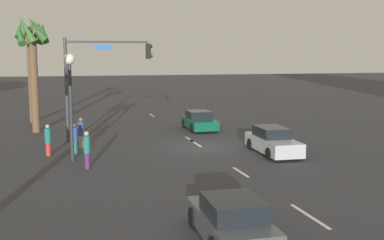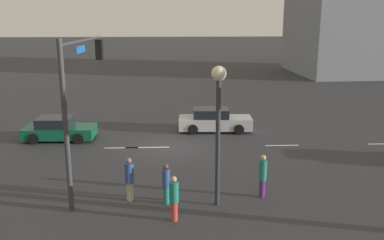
{
  "view_description": "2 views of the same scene",
  "coord_description": "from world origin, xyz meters",
  "px_view_note": "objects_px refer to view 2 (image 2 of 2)",
  "views": [
    {
      "loc": [
        -26.39,
        7.9,
        5.33
      ],
      "look_at": [
        -1.11,
        0.89,
        1.8
      ],
      "focal_mm": 44.09,
      "sensor_mm": 36.0,
      "label": 1
    },
    {
      "loc": [
        -0.14,
        22.93,
        7.4
      ],
      "look_at": [
        -1.19,
        1.29,
        1.9
      ],
      "focal_mm": 39.89,
      "sensor_mm": 36.0,
      "label": 2
    }
  ],
  "objects_px": {
    "traffic_signal": "(79,88)",
    "pedestrian_2": "(174,197)",
    "car_2": "(214,121)",
    "pedestrian_1": "(263,175)",
    "streetlamp": "(218,108)",
    "pedestrian_3": "(129,178)",
    "pedestrian_0": "(166,183)",
    "car_0": "(59,129)"
  },
  "relations": [
    {
      "from": "car_2",
      "to": "traffic_signal",
      "type": "height_order",
      "value": "traffic_signal"
    },
    {
      "from": "car_2",
      "to": "pedestrian_2",
      "type": "relative_size",
      "value": 2.72
    },
    {
      "from": "car_0",
      "to": "pedestrian_3",
      "type": "distance_m",
      "value": 10.04
    },
    {
      "from": "streetlamp",
      "to": "pedestrian_2",
      "type": "distance_m",
      "value": 3.66
    },
    {
      "from": "traffic_signal",
      "to": "pedestrian_3",
      "type": "relative_size",
      "value": 3.61
    },
    {
      "from": "car_0",
      "to": "pedestrian_2",
      "type": "xyz_separation_m",
      "value": [
        -6.78,
        10.52,
        0.28
      ]
    },
    {
      "from": "pedestrian_2",
      "to": "car_0",
      "type": "bearing_deg",
      "value": -57.19
    },
    {
      "from": "pedestrian_1",
      "to": "car_2",
      "type": "bearing_deg",
      "value": -84.51
    },
    {
      "from": "pedestrian_3",
      "to": "traffic_signal",
      "type": "bearing_deg",
      "value": -28.06
    },
    {
      "from": "car_2",
      "to": "streetlamp",
      "type": "relative_size",
      "value": 0.85
    },
    {
      "from": "streetlamp",
      "to": "pedestrian_3",
      "type": "xyz_separation_m",
      "value": [
        3.46,
        -0.6,
        -2.96
      ]
    },
    {
      "from": "pedestrian_0",
      "to": "car_0",
      "type": "bearing_deg",
      "value": -54.52
    },
    {
      "from": "pedestrian_1",
      "to": "traffic_signal",
      "type": "bearing_deg",
      "value": -7.82
    },
    {
      "from": "traffic_signal",
      "to": "pedestrian_1",
      "type": "distance_m",
      "value": 8.21
    },
    {
      "from": "pedestrian_2",
      "to": "pedestrian_3",
      "type": "bearing_deg",
      "value": -45.89
    },
    {
      "from": "car_0",
      "to": "pedestrian_0",
      "type": "bearing_deg",
      "value": 125.48
    },
    {
      "from": "car_2",
      "to": "traffic_signal",
      "type": "relative_size",
      "value": 0.72
    },
    {
      "from": "pedestrian_0",
      "to": "pedestrian_1",
      "type": "relative_size",
      "value": 0.92
    },
    {
      "from": "traffic_signal",
      "to": "pedestrian_2",
      "type": "xyz_separation_m",
      "value": [
        -3.76,
        2.89,
        -3.52
      ]
    },
    {
      "from": "car_2",
      "to": "traffic_signal",
      "type": "xyz_separation_m",
      "value": [
        6.41,
        9.1,
        3.75
      ]
    },
    {
      "from": "streetlamp",
      "to": "car_2",
      "type": "bearing_deg",
      "value": -95.07
    },
    {
      "from": "traffic_signal",
      "to": "car_0",
      "type": "bearing_deg",
      "value": -68.4
    },
    {
      "from": "pedestrian_1",
      "to": "pedestrian_3",
      "type": "bearing_deg",
      "value": 0.5
    },
    {
      "from": "pedestrian_0",
      "to": "pedestrian_1",
      "type": "xyz_separation_m",
      "value": [
        -3.92,
        -0.45,
        0.09
      ]
    },
    {
      "from": "car_0",
      "to": "pedestrian_0",
      "type": "relative_size",
      "value": 2.49
    },
    {
      "from": "traffic_signal",
      "to": "car_2",
      "type": "bearing_deg",
      "value": -125.17
    },
    {
      "from": "pedestrian_0",
      "to": "pedestrian_3",
      "type": "relative_size",
      "value": 0.92
    },
    {
      "from": "pedestrian_1",
      "to": "pedestrian_2",
      "type": "height_order",
      "value": "pedestrian_1"
    },
    {
      "from": "car_0",
      "to": "car_2",
      "type": "xyz_separation_m",
      "value": [
        -9.43,
        -1.47,
        0.04
      ]
    },
    {
      "from": "car_2",
      "to": "streetlamp",
      "type": "xyz_separation_m",
      "value": [
        0.95,
        10.75,
        3.24
      ]
    },
    {
      "from": "streetlamp",
      "to": "car_0",
      "type": "bearing_deg",
      "value": -47.61
    },
    {
      "from": "streetlamp",
      "to": "pedestrian_0",
      "type": "bearing_deg",
      "value": -5.64
    },
    {
      "from": "streetlamp",
      "to": "pedestrian_3",
      "type": "height_order",
      "value": "streetlamp"
    },
    {
      "from": "pedestrian_3",
      "to": "streetlamp",
      "type": "bearing_deg",
      "value": 170.25
    },
    {
      "from": "traffic_signal",
      "to": "pedestrian_0",
      "type": "relative_size",
      "value": 3.9
    },
    {
      "from": "streetlamp",
      "to": "pedestrian_2",
      "type": "bearing_deg",
      "value": 35.91
    },
    {
      "from": "car_2",
      "to": "streetlamp",
      "type": "distance_m",
      "value": 11.27
    },
    {
      "from": "car_0",
      "to": "pedestrian_0",
      "type": "xyz_separation_m",
      "value": [
        -6.48,
        9.09,
        0.26
      ]
    },
    {
      "from": "streetlamp",
      "to": "pedestrian_1",
      "type": "bearing_deg",
      "value": -161.55
    },
    {
      "from": "pedestrian_3",
      "to": "pedestrian_1",
      "type": "bearing_deg",
      "value": -179.5
    },
    {
      "from": "streetlamp",
      "to": "pedestrian_2",
      "type": "height_order",
      "value": "streetlamp"
    },
    {
      "from": "streetlamp",
      "to": "pedestrian_1",
      "type": "relative_size",
      "value": 3.02
    }
  ]
}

